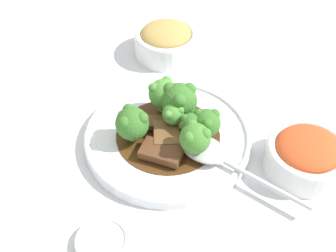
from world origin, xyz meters
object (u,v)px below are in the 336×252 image
object	(u,v)px
beef_strip_2	(162,152)
broccoli_floret_5	(163,93)
beef_strip_0	(151,123)
broccoli_floret_1	(206,123)
sauce_dish	(102,242)
beef_strip_1	(165,135)
side_bowl_appetizer	(166,40)
broccoli_floret_3	(173,114)
side_bowl_kimchi	(307,154)
broccoli_floret_4	(179,100)
broccoli_floret_2	(192,123)
broccoli_floret_0	(195,138)
main_plate	(168,137)
serving_spoon	(210,153)
broccoli_floret_6	(132,123)

from	to	relation	value
beef_strip_2	broccoli_floret_5	world-z (taller)	broccoli_floret_5
beef_strip_0	broccoli_floret_1	xyz separation A→B (m)	(0.08, -0.01, 0.02)
sauce_dish	beef_strip_2	bearing A→B (deg)	72.50
beef_strip_1	sauce_dish	size ratio (longest dim) A/B	0.84
beef_strip_2	side_bowl_appetizer	xyz separation A→B (m)	(-0.05, 0.27, 0.00)
broccoli_floret_3	side_bowl_kimchi	size ratio (longest dim) A/B	0.39
side_bowl_kimchi	broccoli_floret_4	bearing A→B (deg)	166.01
side_bowl_kimchi	broccoli_floret_2	bearing A→B (deg)	175.76
broccoli_floret_5	broccoli_floret_0	bearing A→B (deg)	-53.08
main_plate	sauce_dish	world-z (taller)	main_plate
beef_strip_2	broccoli_floret_4	bearing A→B (deg)	84.21
broccoli_floret_3	side_bowl_appetizer	world-z (taller)	broccoli_floret_3
beef_strip_1	main_plate	bearing A→B (deg)	78.99
beef_strip_0	broccoli_floret_5	distance (m)	0.05
serving_spoon	side_bowl_kimchi	xyz separation A→B (m)	(0.13, 0.02, 0.00)
broccoli_floret_4	serving_spoon	xyz separation A→B (m)	(0.06, -0.07, -0.03)
broccoli_floret_3	serving_spoon	distance (m)	0.08
broccoli_floret_2	side_bowl_kimchi	xyz separation A→B (m)	(0.17, -0.01, -0.02)
broccoli_floret_6	side_bowl_kimchi	distance (m)	0.25
broccoli_floret_3	serving_spoon	world-z (taller)	broccoli_floret_3
beef_strip_1	broccoli_floret_3	xyz separation A→B (m)	(0.01, 0.02, 0.02)
beef_strip_0	beef_strip_2	bearing A→B (deg)	-61.99
broccoli_floret_1	broccoli_floret_6	size ratio (longest dim) A/B	0.88
beef_strip_1	broccoli_floret_0	distance (m)	0.06
serving_spoon	sauce_dish	world-z (taller)	serving_spoon
beef_strip_1	broccoli_floret_5	bearing A→B (deg)	104.50
beef_strip_2	broccoli_floret_5	bearing A→B (deg)	101.04
broccoli_floret_4	broccoli_floret_6	world-z (taller)	broccoli_floret_4
broccoli_floret_0	broccoli_floret_6	size ratio (longest dim) A/B	1.01
beef_strip_0	side_bowl_appetizer	xyz separation A→B (m)	(-0.02, 0.21, 0.01)
beef_strip_0	beef_strip_2	size ratio (longest dim) A/B	1.09
broccoli_floret_6	sauce_dish	world-z (taller)	broccoli_floret_6
main_plate	serving_spoon	bearing A→B (deg)	-25.27
side_bowl_kimchi	side_bowl_appetizer	world-z (taller)	side_bowl_appetizer
broccoli_floret_2	side_bowl_kimchi	world-z (taller)	broccoli_floret_2
broccoli_floret_5	main_plate	bearing A→B (deg)	-70.62
side_bowl_kimchi	side_bowl_appetizer	distance (m)	0.34
broccoli_floret_2	sauce_dish	distance (m)	0.21
main_plate	beef_strip_2	bearing A→B (deg)	-88.78
beef_strip_0	serving_spoon	bearing A→B (deg)	-24.17
broccoli_floret_0	broccoli_floret_2	world-z (taller)	broccoli_floret_0
broccoli_floret_1	broccoli_floret_4	distance (m)	0.06
main_plate	broccoli_floret_6	world-z (taller)	broccoli_floret_6
beef_strip_1	side_bowl_appetizer	world-z (taller)	side_bowl_appetizer
beef_strip_0	side_bowl_kimchi	world-z (taller)	side_bowl_kimchi
beef_strip_2	broccoli_floret_4	distance (m)	0.09
broccoli_floret_5	serving_spoon	distance (m)	0.12
beef_strip_0	broccoli_floret_0	bearing A→B (deg)	-31.22
broccoli_floret_4	broccoli_floret_5	distance (m)	0.03
broccoli_floret_0	broccoli_floret_3	size ratio (longest dim) A/B	1.20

